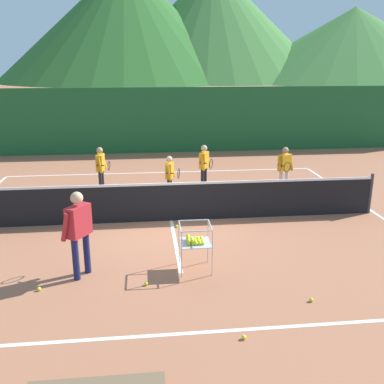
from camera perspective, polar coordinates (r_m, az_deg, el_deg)
ground_plane at (r=10.91m, az=-2.71°, el=-3.72°), size 120.00×120.00×0.00m
line_baseline_near at (r=6.74m, az=0.03°, el=-17.83°), size 10.59×0.08×0.01m
line_baseline_far at (r=15.51m, az=-3.88°, el=2.57°), size 10.59×0.08×0.01m
line_sideline_east at (r=12.39m, az=22.56°, el=-2.47°), size 0.08×9.51×0.01m
line_service_center at (r=10.91m, az=-2.71°, el=-3.71°), size 0.08×5.62×0.01m
tennis_net at (r=10.74m, az=-2.75°, el=-1.23°), size 10.34×0.08×1.05m
instructor at (r=8.13m, az=-14.48°, el=-4.35°), size 0.54×0.81×1.62m
student_0 at (r=13.25m, az=-11.74°, el=3.40°), size 0.42×0.68×1.37m
student_1 at (r=12.34m, az=-2.89°, el=2.42°), size 0.41×0.67×1.25m
student_2 at (r=13.28m, az=1.60°, el=3.78°), size 0.43×0.73×1.37m
student_3 at (r=13.21m, az=11.93°, el=3.36°), size 0.56×0.65×1.38m
ball_cart at (r=8.25m, az=0.32°, el=-6.34°), size 0.58×0.58×0.90m
tennis_ball_0 at (r=7.97m, az=-5.98°, el=-11.75°), size 0.07×0.07×0.07m
tennis_ball_2 at (r=6.65m, az=6.75°, el=-18.21°), size 0.07×0.07×0.07m
tennis_ball_3 at (r=7.72m, az=15.23°, el=-13.35°), size 0.07×0.07×0.07m
tennis_ball_5 at (r=8.20m, az=-19.24°, el=-11.80°), size 0.07×0.07×0.07m
tennis_ball_6 at (r=10.46m, az=-1.97°, el=-4.44°), size 0.07×0.07×0.07m
windscreen_fence at (r=18.64m, az=-4.46°, el=9.24°), size 23.31×0.08×2.72m
hill_0 at (r=86.50m, az=2.75°, el=21.02°), size 42.98×42.98×19.94m
hill_1 at (r=85.85m, az=20.12°, el=17.56°), size 44.29×44.29×12.34m
hill_2 at (r=83.22m, az=-8.56°, el=20.99°), size 44.77×44.77×19.85m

